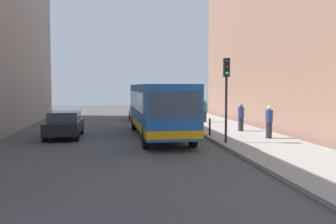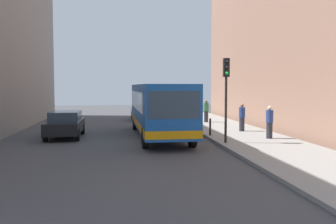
# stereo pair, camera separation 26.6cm
# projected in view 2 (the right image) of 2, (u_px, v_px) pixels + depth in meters

# --- Properties ---
(ground_plane) EXTENTS (80.00, 80.00, 0.00)m
(ground_plane) POSITION_uv_depth(u_px,v_px,m) (151.00, 143.00, 19.73)
(ground_plane) COLOR #424244
(sidewalk) EXTENTS (4.40, 40.00, 0.15)m
(sidewalk) POSITION_uv_depth(u_px,v_px,m) (252.00, 139.00, 20.40)
(sidewalk) COLOR gray
(sidewalk) RESTS_ON ground
(building_right) EXTENTS (7.00, 32.00, 16.08)m
(building_right) POSITION_uv_depth(u_px,v_px,m) (324.00, 6.00, 24.60)
(building_right) COLOR #936B56
(building_right) RESTS_ON ground
(bus) EXTENTS (2.72, 11.06, 3.00)m
(bus) POSITION_uv_depth(u_px,v_px,m) (159.00, 107.00, 21.96)
(bus) COLOR #19519E
(bus) RESTS_ON ground
(car_beside_bus) EXTENTS (1.86, 4.40, 1.48)m
(car_beside_bus) POSITION_uv_depth(u_px,v_px,m) (65.00, 124.00, 21.74)
(car_beside_bus) COLOR black
(car_beside_bus) RESTS_ON ground
(car_behind_bus) EXTENTS (1.91, 4.42, 1.48)m
(car_behind_bus) POSITION_uv_depth(u_px,v_px,m) (143.00, 111.00, 32.93)
(car_behind_bus) COLOR silver
(car_behind_bus) RESTS_ON ground
(traffic_light) EXTENTS (0.28, 0.33, 4.10)m
(traffic_light) POSITION_uv_depth(u_px,v_px,m) (226.00, 84.00, 18.58)
(traffic_light) COLOR black
(traffic_light) RESTS_ON sidewalk
(bollard_near) EXTENTS (0.11, 0.11, 0.95)m
(bollard_near) POSITION_uv_depth(u_px,v_px,m) (210.00, 127.00, 21.51)
(bollard_near) COLOR black
(bollard_near) RESTS_ON sidewalk
(bollard_mid) EXTENTS (0.11, 0.11, 0.95)m
(bollard_mid) POSITION_uv_depth(u_px,v_px,m) (199.00, 122.00, 24.63)
(bollard_mid) COLOR black
(bollard_mid) RESTS_ON sidewalk
(bollard_far) EXTENTS (0.11, 0.11, 0.95)m
(bollard_far) POSITION_uv_depth(u_px,v_px,m) (190.00, 118.00, 27.75)
(bollard_far) COLOR black
(bollard_far) RESTS_ON sidewalk
(bollard_farthest) EXTENTS (0.11, 0.11, 0.95)m
(bollard_farthest) POSITION_uv_depth(u_px,v_px,m) (183.00, 115.00, 30.87)
(bollard_farthest) COLOR black
(bollard_farthest) RESTS_ON sidewalk
(pedestrian_near_signal) EXTENTS (0.38, 0.38, 1.73)m
(pedestrian_near_signal) POSITION_uv_depth(u_px,v_px,m) (269.00, 122.00, 20.23)
(pedestrian_near_signal) COLOR #26262D
(pedestrian_near_signal) RESTS_ON sidewalk
(pedestrian_mid_sidewalk) EXTENTS (0.38, 0.38, 1.69)m
(pedestrian_mid_sidewalk) POSITION_uv_depth(u_px,v_px,m) (242.00, 117.00, 23.55)
(pedestrian_mid_sidewalk) COLOR #26262D
(pedestrian_mid_sidewalk) RESTS_ON sidewalk
(pedestrian_far_sidewalk) EXTENTS (0.38, 0.38, 1.71)m
(pedestrian_far_sidewalk) POSITION_uv_depth(u_px,v_px,m) (206.00, 111.00, 29.45)
(pedestrian_far_sidewalk) COLOR #26262D
(pedestrian_far_sidewalk) RESTS_ON sidewalk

